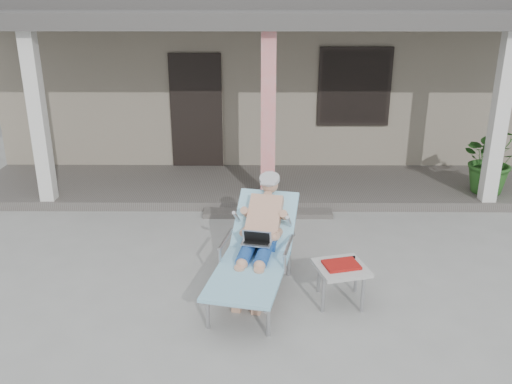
{
  "coord_description": "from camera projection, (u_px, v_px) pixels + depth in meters",
  "views": [
    {
      "loc": [
        -0.13,
        -5.94,
        3.26
      ],
      "look_at": [
        -0.17,
        0.6,
        0.85
      ],
      "focal_mm": 38.0,
      "sensor_mm": 36.0,
      "label": 1
    }
  ],
  "objects": [
    {
      "name": "potted_palm",
      "position": [
        493.0,
        159.0,
        8.81
      ],
      "size": [
        1.04,
        0.91,
        1.13
      ],
      "primitive_type": "imported",
      "rotation": [
        0.0,
        0.0,
        -0.03
      ],
      "color": "#26591E",
      "rests_on": "porch_deck"
    },
    {
      "name": "house",
      "position": [
        265.0,
        68.0,
        12.22
      ],
      "size": [
        10.4,
        5.4,
        3.3
      ],
      "color": "gray",
      "rests_on": "ground"
    },
    {
      "name": "lounger",
      "position": [
        258.0,
        225.0,
        6.14
      ],
      "size": [
        1.11,
        2.02,
        1.27
      ],
      "rotation": [
        0.0,
        0.0,
        -0.21
      ],
      "color": "#B7B7BC",
      "rests_on": "ground"
    },
    {
      "name": "porch_deck",
      "position": [
        267.0,
        186.0,
        9.49
      ],
      "size": [
        10.0,
        2.0,
        0.15
      ],
      "primitive_type": "cube",
      "color": "#605B56",
      "rests_on": "ground"
    },
    {
      "name": "porch_step",
      "position": [
        268.0,
        213.0,
        8.42
      ],
      "size": [
        2.0,
        0.3,
        0.07
      ],
      "primitive_type": "cube",
      "color": "#605B56",
      "rests_on": "ground"
    },
    {
      "name": "side_table",
      "position": [
        341.0,
        269.0,
        5.95
      ],
      "size": [
        0.65,
        0.65,
        0.48
      ],
      "rotation": [
        0.0,
        0.0,
        0.25
      ],
      "color": "#B9B9B4",
      "rests_on": "ground"
    },
    {
      "name": "ground",
      "position": [
        270.0,
        273.0,
        6.7
      ],
      "size": [
        60.0,
        60.0,
        0.0
      ],
      "primitive_type": "plane",
      "color": "#9E9E99",
      "rests_on": "ground"
    },
    {
      "name": "porch_overhang",
      "position": [
        268.0,
        25.0,
        8.5
      ],
      "size": [
        10.0,
        2.3,
        2.85
      ],
      "color": "silver",
      "rests_on": "porch_deck"
    }
  ]
}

